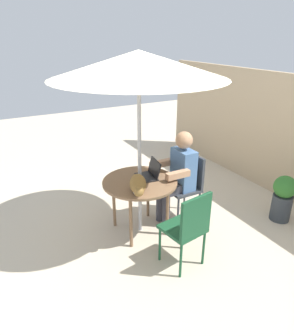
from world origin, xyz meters
TOP-DOWN VIEW (x-y plane):
  - ground_plane at (0.00, 0.00)m, footprint 14.00×14.00m
  - fence_back at (0.00, 2.41)m, footprint 5.48×0.08m
  - patio_table at (0.00, 0.00)m, footprint 0.92×0.92m
  - patio_umbrella at (0.00, 0.00)m, footprint 1.92×1.92m
  - chair_occupied at (0.00, 0.73)m, footprint 0.40×0.40m
  - chair_empty at (0.85, 0.13)m, footprint 0.46×0.46m
  - person_seated at (0.00, 0.57)m, footprint 0.48×0.48m
  - laptop at (-0.04, 0.17)m, footprint 0.33×0.29m
  - cat at (0.24, -0.14)m, footprint 0.59×0.37m
  - potted_plant_near_fence at (0.69, 1.81)m, footprint 0.30×0.30m

SIDE VIEW (x-z plane):
  - ground_plane at x=0.00m, z-range 0.00..0.00m
  - potted_plant_near_fence at x=0.69m, z-range 0.02..0.67m
  - chair_occupied at x=0.00m, z-range 0.08..0.99m
  - chair_empty at x=0.85m, z-range 0.08..0.99m
  - patio_table at x=0.00m, z-range 0.29..1.00m
  - person_seated at x=0.00m, z-range 0.08..1.33m
  - laptop at x=-0.04m, z-range 0.67..0.88m
  - cat at x=0.24m, z-range 0.71..0.88m
  - fence_back at x=0.00m, z-range 0.00..1.85m
  - patio_umbrella at x=0.00m, z-range 0.96..3.17m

